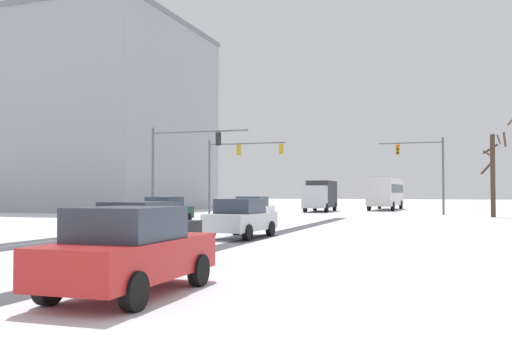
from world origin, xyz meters
TOP-DOWN VIEW (x-y plane):
  - wheel_track_left_lane at (-4.91, 16.23)m, footprint 0.90×35.70m
  - wheel_track_right_lane at (2.75, 16.23)m, footprint 0.91×35.70m
  - wheel_track_center at (-3.81, 16.23)m, footprint 1.12×35.70m
  - sidewalk_kerb_right at (11.17, 14.61)m, footprint 4.00×35.70m
  - traffic_signal_near_left at (-7.71, 28.50)m, footprint 7.28×0.43m
  - traffic_signal_far_left at (-7.31, 38.48)m, footprint 7.04×0.39m
  - traffic_signal_far_right at (8.34, 42.43)m, footprint 5.34×0.40m
  - car_white_lead at (-1.53, 26.58)m, footprint 1.88×4.12m
  - car_dark_green_second at (-5.44, 22.28)m, footprint 1.84×4.10m
  - car_silver_third at (2.03, 14.92)m, footprint 2.00×4.19m
  - car_black_fourth at (2.03, 6.96)m, footprint 1.94×4.16m
  - car_red_sixth at (4.66, 2.05)m, footprint 1.90×4.13m
  - bus_oncoming at (3.76, 54.96)m, footprint 2.93×11.07m
  - box_truck_delivery at (-1.74, 47.18)m, footprint 2.46×7.46m
  - bare_tree_sidewalk_far at (13.40, 39.21)m, footprint 1.96×1.92m
  - office_building_far_left_block at (-30.40, 44.82)m, footprint 29.37×20.57m

SIDE VIEW (x-z plane):
  - wheel_track_left_lane at x=-4.91m, z-range 0.00..0.01m
  - wheel_track_right_lane at x=2.75m, z-range 0.00..0.01m
  - wheel_track_center at x=-3.81m, z-range 0.00..0.01m
  - sidewalk_kerb_right at x=11.17m, z-range 0.00..0.12m
  - car_white_lead at x=-1.53m, z-range 0.01..1.63m
  - car_dark_green_second at x=-5.44m, z-range 0.01..1.63m
  - car_silver_third at x=2.03m, z-range 0.01..1.63m
  - car_black_fourth at x=2.03m, z-range 0.01..1.63m
  - car_red_sixth at x=4.66m, z-range 0.01..1.63m
  - box_truck_delivery at x=-1.74m, z-range 0.12..3.14m
  - bus_oncoming at x=3.76m, z-range 0.30..3.68m
  - bare_tree_sidewalk_far at x=13.40m, z-range 0.27..6.64m
  - traffic_signal_far_right at x=8.34m, z-range 1.13..7.63m
  - traffic_signal_near_left at x=-7.71m, z-range 1.25..7.75m
  - traffic_signal_far_left at x=-7.31m, z-range 1.44..7.94m
  - office_building_far_left_block at x=-30.40m, z-range 0.01..19.86m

